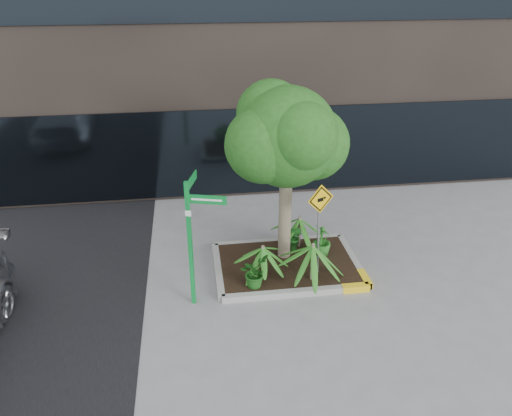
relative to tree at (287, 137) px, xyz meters
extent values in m
plane|color=gray|center=(-0.19, -0.65, -3.08)|extent=(80.00, 80.00, 0.00)
cube|color=#9E9E99|center=(0.01, 0.75, -3.00)|extent=(3.20, 0.15, 0.15)
cube|color=#9E9E99|center=(0.01, -1.45, -3.00)|extent=(3.20, 0.15, 0.15)
cube|color=#9E9E99|center=(-1.59, -0.35, -3.00)|extent=(0.15, 2.20, 0.15)
cube|color=#9E9E99|center=(1.61, -0.35, -3.00)|extent=(0.15, 2.20, 0.15)
cube|color=yellow|center=(1.31, -1.45, -3.00)|extent=(0.60, 0.17, 0.15)
cube|color=black|center=(0.01, -0.35, -2.96)|extent=(3.05, 2.05, 0.06)
cylinder|color=gray|center=(0.00, -0.02, -1.72)|extent=(0.29, 0.29, 2.72)
cylinder|color=gray|center=(0.09, -0.02, -0.72)|extent=(0.51, 0.14, 0.88)
sphere|color=#215016|center=(0.00, -0.02, 0.00)|extent=(2.17, 2.17, 2.17)
sphere|color=#215016|center=(0.64, 0.26, -0.27)|extent=(1.63, 1.63, 1.63)
sphere|color=#215016|center=(-0.54, -0.20, -0.09)|extent=(1.63, 1.63, 1.63)
sphere|color=#215016|center=(0.18, -0.56, 0.19)|extent=(1.45, 1.45, 1.45)
sphere|color=#215016|center=(-0.27, 0.44, 0.37)|extent=(1.54, 1.54, 1.54)
cylinder|color=gray|center=(0.42, -1.07, -2.48)|extent=(0.07, 0.07, 0.89)
cylinder|color=gray|center=(-0.62, -0.77, -2.55)|extent=(0.07, 0.07, 0.75)
cylinder|color=gray|center=(0.44, 0.35, -2.52)|extent=(0.07, 0.07, 0.81)
imported|color=#1B5418|center=(-0.87, -1.14, -2.59)|extent=(0.82, 0.82, 0.68)
imported|color=#277122|center=(0.88, -0.11, -2.54)|extent=(0.54, 0.54, 0.78)
imported|color=#3A7624|center=(-0.80, -1.20, -2.63)|extent=(0.43, 0.43, 0.59)
imported|color=#185519|center=(0.29, 0.20, -2.59)|extent=(0.52, 0.52, 0.67)
cube|color=#0D9838|center=(-2.17, -1.38, -1.70)|extent=(0.10, 0.10, 2.75)
cube|color=#0D9838|center=(-1.81, -1.48, -0.67)|extent=(0.75, 0.23, 0.18)
cube|color=#0D9838|center=(-2.07, -1.02, -0.47)|extent=(0.23, 0.75, 0.18)
cube|color=white|center=(-1.81, -1.49, -0.67)|extent=(0.57, 0.16, 0.04)
cube|color=white|center=(-2.08, -1.02, -0.47)|extent=(0.16, 0.57, 0.04)
cube|color=white|center=(-2.17, -1.42, -0.96)|extent=(0.11, 0.04, 0.12)
cylinder|color=slate|center=(0.60, -0.77, -1.95)|extent=(0.11, 0.18, 1.95)
cube|color=yellow|center=(0.60, -0.79, -1.13)|extent=(0.61, 0.26, 0.65)
cube|color=black|center=(0.60, -0.80, -1.13)|extent=(0.54, 0.22, 0.58)
cube|color=yellow|center=(0.60, -0.80, -1.13)|extent=(0.46, 0.18, 0.49)
cube|color=black|center=(0.59, -0.81, -1.14)|extent=(0.14, 0.06, 0.09)
camera|label=1|loc=(-2.06, -9.98, 3.31)|focal=35.00mm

